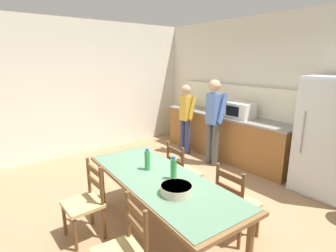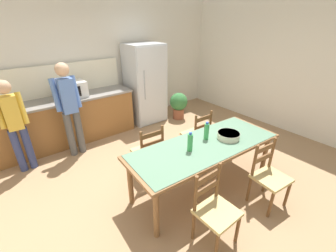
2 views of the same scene
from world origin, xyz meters
name	(u,v)px [view 2 (image 2 of 2)]	position (x,y,z in m)	size (l,w,h in m)	color
ground_plane	(169,179)	(0.00, 0.00, 0.00)	(8.32, 8.32, 0.00)	#9E7A56
wall_back	(93,63)	(0.00, 2.66, 1.45)	(6.52, 0.12, 2.90)	silver
wall_right	(289,64)	(3.26, 0.00, 1.45)	(0.12, 5.20, 2.90)	silver
kitchen_counter	(58,123)	(-1.04, 2.23, 0.47)	(3.08, 0.66, 0.94)	brown
counter_splashback	(45,82)	(-1.04, 2.54, 1.24)	(3.04, 0.03, 0.60)	#EFE8CB
refrigerator	(145,84)	(1.01, 2.19, 0.92)	(0.82, 0.73, 1.83)	silver
microwave	(72,90)	(-0.65, 2.21, 1.09)	(0.50, 0.39, 0.30)	white
dining_table	(205,149)	(0.28, -0.46, 0.68)	(2.29, 0.97, 0.76)	brown
bottle_near_centre	(190,142)	(0.00, -0.45, 0.88)	(0.07, 0.07, 0.27)	green
bottle_off_centre	(207,131)	(0.40, -0.36, 0.88)	(0.07, 0.07, 0.27)	green
serving_bowl	(228,135)	(0.67, -0.55, 0.81)	(0.32, 0.32, 0.09)	beige
chair_side_far_left	(149,152)	(-0.18, 0.28, 0.44)	(0.45, 0.43, 0.91)	brown
chair_side_far_right	(197,135)	(0.83, 0.23, 0.44)	(0.43, 0.41, 0.91)	brown
chair_side_near_left	(215,210)	(-0.26, -1.15, 0.44)	(0.43, 0.41, 0.91)	brown
chair_side_near_right	(269,176)	(0.75, -1.21, 0.44)	(0.46, 0.44, 0.91)	brown
person_at_sink	(15,123)	(-1.72, 1.71, 0.87)	(0.39, 0.27, 1.54)	navy
person_at_counter	(69,106)	(-0.88, 1.69, 0.96)	(0.43, 0.29, 1.70)	#4C4C4C
potted_plant	(179,104)	(1.70, 1.76, 0.39)	(0.44, 0.44, 0.67)	brown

